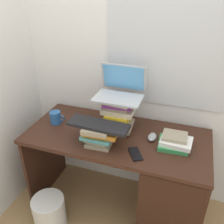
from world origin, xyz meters
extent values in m
plane|color=#9E7A4C|center=(0.00, 0.00, 0.00)|extent=(6.00, 6.00, 0.00)
cube|color=white|center=(0.00, 0.36, 1.30)|extent=(6.00, 0.05, 2.60)
cube|color=silver|center=(0.27, 0.33, 1.29)|extent=(0.90, 0.01, 0.80)
cube|color=silver|center=(-0.90, 0.00, 1.30)|extent=(0.05, 6.00, 2.60)
cube|color=#381E14|center=(0.00, 0.00, 0.73)|extent=(1.36, 0.62, 0.03)
cube|color=#381E14|center=(-0.67, 0.00, 0.36)|extent=(0.02, 0.57, 0.71)
cube|color=#381E14|center=(0.67, 0.00, 0.36)|extent=(0.02, 0.57, 0.71)
cube|color=#321B12|center=(0.45, -0.03, 0.36)|extent=(0.41, 0.53, 0.67)
cube|color=gray|center=(-0.01, 0.09, 0.75)|extent=(0.18, 0.18, 0.02)
cube|color=gray|center=(-0.01, 0.08, 0.78)|extent=(0.22, 0.20, 0.03)
cube|color=gray|center=(-0.01, 0.09, 0.81)|extent=(0.22, 0.16, 0.02)
cube|color=yellow|center=(-0.02, 0.08, 0.83)|extent=(0.18, 0.15, 0.03)
cube|color=yellow|center=(-0.01, 0.08, 0.86)|extent=(0.17, 0.17, 0.03)
cube|color=beige|center=(-0.02, 0.08, 0.90)|extent=(0.24, 0.14, 0.04)
cube|color=gray|center=(-0.03, 0.10, 0.93)|extent=(0.19, 0.17, 0.03)
cube|color=#8C338C|center=(-0.02, 0.09, 0.96)|extent=(0.22, 0.18, 0.02)
cube|color=beige|center=(-0.03, 0.08, 0.98)|extent=(0.23, 0.17, 0.03)
cube|color=gray|center=(-0.08, -0.14, 0.75)|extent=(0.18, 0.17, 0.02)
cube|color=gray|center=(-0.09, -0.14, 0.78)|extent=(0.17, 0.14, 0.03)
cube|color=teal|center=(-0.09, -0.14, 0.81)|extent=(0.21, 0.17, 0.03)
cube|color=orange|center=(-0.07, -0.13, 0.84)|extent=(0.25, 0.15, 0.04)
cube|color=gray|center=(-0.09, -0.14, 0.87)|extent=(0.20, 0.20, 0.03)
cube|color=#338C4C|center=(0.41, 0.00, 0.76)|extent=(0.21, 0.20, 0.03)
cube|color=white|center=(0.43, -0.01, 0.79)|extent=(0.22, 0.17, 0.03)
cube|color=gray|center=(0.42, 0.01, 0.81)|extent=(0.17, 0.14, 0.02)
cube|color=#B7BABF|center=(-0.02, 0.09, 1.00)|extent=(0.34, 0.22, 0.01)
cube|color=#B7BABF|center=(-0.02, 0.22, 1.11)|extent=(0.34, 0.05, 0.21)
cube|color=#59A5E5|center=(-0.02, 0.22, 1.11)|extent=(0.31, 0.05, 0.19)
cube|color=black|center=(-0.08, -0.15, 0.90)|extent=(0.42, 0.16, 0.02)
ellipsoid|color=#A5A8AD|center=(0.26, 0.03, 0.76)|extent=(0.06, 0.10, 0.04)
cylinder|color=#265999|center=(-0.51, 0.01, 0.79)|extent=(0.09, 0.09, 0.10)
torus|color=#265999|center=(-0.46, 0.01, 0.80)|extent=(0.05, 0.01, 0.05)
cube|color=black|center=(0.19, -0.18, 0.75)|extent=(0.13, 0.15, 0.01)
cylinder|color=silver|center=(-0.43, -0.36, 0.14)|extent=(0.25, 0.25, 0.28)
camera|label=1|loc=(0.46, -1.44, 1.77)|focal=39.13mm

